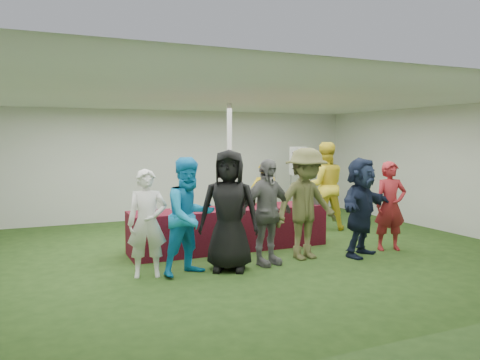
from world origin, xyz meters
name	(u,v)px	position (x,y,z in m)	size (l,w,h in m)	color
ground	(229,253)	(0.00, 0.00, 0.00)	(60.00, 60.00, 0.00)	#284719
tent	(230,171)	(0.50, 1.20, 1.35)	(10.00, 10.00, 10.00)	white
serving_table	(230,229)	(0.12, 0.27, 0.38)	(3.60, 0.80, 0.75)	maroon
wine_bottles	(258,199)	(0.75, 0.41, 0.87)	(0.69, 0.13, 0.32)	black
wine_glasses	(209,205)	(-0.37, 0.03, 0.86)	(2.79, 0.11, 0.16)	silver
water_bottle	(230,202)	(0.16, 0.35, 0.85)	(0.07, 0.07, 0.23)	silver
bar_towel	(302,202)	(1.67, 0.32, 0.77)	(0.25, 0.18, 0.03)	white
dump_bucket	(316,200)	(1.80, 0.05, 0.84)	(0.23, 0.23, 0.18)	slate
wine_list_sign	(298,166)	(3.00, 2.73, 1.32)	(0.50, 0.03, 1.80)	slate
staff_pourer	(265,200)	(1.13, 0.88, 0.77)	(0.56, 0.37, 1.55)	gold
staff_back	(324,186)	(2.73, 1.15, 0.96)	(0.93, 0.73, 1.92)	yellow
customer_0	(147,223)	(-1.62, -0.83, 0.78)	(0.57, 0.37, 1.56)	white
customer_1	(190,216)	(-1.02, -0.96, 0.86)	(0.84, 0.65, 1.73)	#1594D8
customer_2	(229,210)	(-0.41, -0.99, 0.92)	(0.90, 0.58, 1.83)	black
customer_3	(266,212)	(0.25, -0.94, 0.84)	(0.99, 0.41, 1.68)	slate
customer_4	(306,204)	(1.01, -0.87, 0.92)	(1.19, 0.69, 1.85)	brown
customer_5	(361,207)	(1.97, -1.08, 0.84)	(1.56, 0.50, 1.68)	#182139
customer_6	(390,206)	(2.72, -0.95, 0.80)	(0.58, 0.38, 1.59)	maroon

